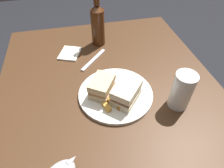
{
  "coord_description": "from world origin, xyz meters",
  "views": [
    {
      "loc": [
        -0.55,
        0.11,
        1.3
      ],
      "look_at": [
        -0.03,
        -0.01,
        0.77
      ],
      "focal_mm": 31.01,
      "sensor_mm": 36.0,
      "label": 1
    }
  ],
  "objects": [
    {
      "name": "sandwich_half_left",
      "position": [
        -0.06,
        0.04,
        0.78
      ],
      "size": [
        0.12,
        0.12,
        0.07
      ],
      "color": "#CCB284",
      "rests_on": "plate"
    },
    {
      "name": "potato_wedge_front",
      "position": [
        -0.1,
        0.01,
        0.76
      ],
      "size": [
        0.04,
        0.05,
        0.02
      ],
      "primitive_type": "cube",
      "rotation": [
        0.0,
        0.0,
        2.24
      ],
      "color": "#AD702D",
      "rests_on": "plate"
    },
    {
      "name": "cider_bottle",
      "position": [
        0.31,
        -0.01,
        0.84
      ],
      "size": [
        0.07,
        0.07,
        0.28
      ],
      "color": "#47230F",
      "rests_on": "dining_table"
    },
    {
      "name": "fork",
      "position": [
        0.17,
        0.04,
        0.74
      ],
      "size": [
        0.14,
        0.13,
        0.01
      ],
      "primitive_type": "cube",
      "rotation": [
        0.0,
        0.0,
        2.39
      ],
      "color": "silver",
      "rests_on": "dining_table"
    },
    {
      "name": "potato_wedge_back",
      "position": [
        -0.09,
        0.02,
        0.76
      ],
      "size": [
        0.04,
        0.04,
        0.02
      ],
      "primitive_type": "cube",
      "rotation": [
        0.0,
        0.0,
        5.49
      ],
      "color": "gold",
      "rests_on": "plate"
    },
    {
      "name": "potato_wedge_left_edge",
      "position": [
        -0.13,
        0.03,
        0.76
      ],
      "size": [
        0.04,
        0.03,
        0.02
      ],
      "primitive_type": "cube",
      "rotation": [
        0.0,
        0.0,
        3.5
      ],
      "color": "gold",
      "rests_on": "plate"
    },
    {
      "name": "sandwich_half_right",
      "position": [
        -0.11,
        -0.04,
        0.78
      ],
      "size": [
        0.14,
        0.13,
        0.07
      ],
      "color": "beige",
      "rests_on": "plate"
    },
    {
      "name": "potato_wedge_middle",
      "position": [
        -0.13,
        0.0,
        0.76
      ],
      "size": [
        0.05,
        0.05,
        0.02
      ],
      "primitive_type": "cube",
      "rotation": [
        0.0,
        0.0,
        0.73
      ],
      "color": "#AD702D",
      "rests_on": "plate"
    },
    {
      "name": "potato_wedge_stray",
      "position": [
        -0.12,
        -0.02,
        0.76
      ],
      "size": [
        0.05,
        0.03,
        0.02
      ],
      "primitive_type": "cube",
      "rotation": [
        0.0,
        0.0,
        0.13
      ],
      "color": "#AD702D",
      "rests_on": "plate"
    },
    {
      "name": "napkin",
      "position": [
        0.24,
        0.14,
        0.74
      ],
      "size": [
        0.14,
        0.12,
        0.01
      ],
      "primitive_type": "cube",
      "rotation": [
        0.0,
        0.0,
        -0.38
      ],
      "color": "silver",
      "rests_on": "dining_table"
    },
    {
      "name": "pint_glass",
      "position": [
        -0.16,
        -0.23,
        0.8
      ],
      "size": [
        0.07,
        0.07,
        0.14
      ],
      "color": "white",
      "rests_on": "dining_table"
    },
    {
      "name": "ground_plane",
      "position": [
        0.0,
        0.0,
        0.0
      ],
      "size": [
        6.0,
        6.0,
        0.0
      ],
      "primitive_type": "plane",
      "color": "black"
    },
    {
      "name": "potato_wedge_right_edge",
      "position": [
        -0.12,
        -0.02,
        0.76
      ],
      "size": [
        0.04,
        0.05,
        0.02
      ],
      "primitive_type": "cube",
      "rotation": [
        0.0,
        0.0,
        4.34
      ],
      "color": "#B77F33",
      "rests_on": "plate"
    },
    {
      "name": "dining_table",
      "position": [
        0.0,
        0.0,
        0.37
      ],
      "size": [
        1.03,
        0.89,
        0.74
      ],
      "primitive_type": "cube",
      "color": "#422816",
      "rests_on": "ground"
    },
    {
      "name": "plate",
      "position": [
        -0.06,
        -0.01,
        0.74
      ],
      "size": [
        0.29,
        0.29,
        0.01
      ],
      "primitive_type": "cylinder",
      "color": "silver",
      "rests_on": "dining_table"
    }
  ]
}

